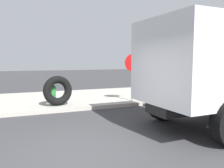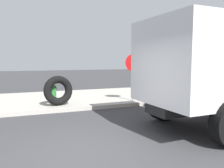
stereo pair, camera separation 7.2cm
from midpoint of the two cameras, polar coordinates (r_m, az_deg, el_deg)
name	(u,v)px [view 1 (the left image)]	position (r m, az deg, el deg)	size (l,w,h in m)	color
ground_plane	(82,155)	(4.95, -7.87, -17.20)	(80.00, 80.00, 0.00)	#38383A
sidewalk_curb	(47,100)	(11.13, -16.15, -3.91)	(36.00, 5.00, 0.15)	#ADA89E
fire_hydrant	(53,94)	(9.53, -14.74, -2.45)	(0.26, 0.59, 0.80)	#2D8438
loose_tire	(58,91)	(9.26, -13.60, -1.61)	(1.17, 1.17, 0.30)	black
stop_sign	(133,69)	(10.00, 4.98, 3.85)	(0.76, 0.08, 2.06)	gray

